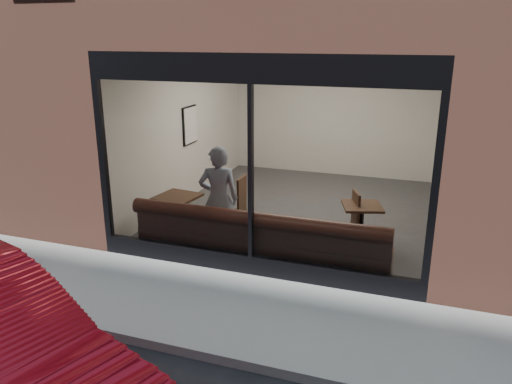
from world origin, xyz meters
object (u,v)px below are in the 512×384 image
(banquette, at_px, (260,250))
(cafe_table_left, at_px, (177,197))
(cafe_table_right, at_px, (362,206))
(cafe_chair_right, at_px, (343,232))
(cafe_chair_left, at_px, (232,213))
(person, at_px, (219,199))

(banquette, bearing_deg, cafe_table_left, 162.07)
(cafe_table_right, xyz_separation_m, cafe_chair_right, (-0.29, -0.01, -0.50))
(cafe_chair_right, bearing_deg, cafe_table_left, -12.42)
(cafe_chair_left, relative_size, cafe_chair_right, 1.14)
(person, distance_m, cafe_chair_right, 2.18)
(cafe_table_right, bearing_deg, cafe_table_left, -169.72)
(cafe_table_right, bearing_deg, cafe_chair_left, 173.37)
(cafe_chair_left, distance_m, cafe_chair_right, 2.15)
(cafe_table_left, xyz_separation_m, cafe_chair_left, (0.68, 0.84, -0.50))
(person, bearing_deg, cafe_table_left, -36.32)
(banquette, height_order, cafe_chair_left, banquette)
(cafe_table_right, relative_size, cafe_chair_right, 1.59)
(cafe_table_right, xyz_separation_m, cafe_chair_left, (-2.41, 0.28, -0.50))
(banquette, bearing_deg, cafe_table_right, 38.50)
(person, height_order, cafe_chair_left, person)
(cafe_chair_left, bearing_deg, cafe_chair_right, 170.29)
(cafe_table_right, distance_m, cafe_chair_right, 0.58)
(banquette, relative_size, person, 2.28)
(banquette, bearing_deg, cafe_chair_right, 44.68)
(banquette, relative_size, cafe_chair_right, 10.26)
(cafe_chair_right, bearing_deg, cafe_table_right, 158.90)
(cafe_chair_left, bearing_deg, banquette, 124.21)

